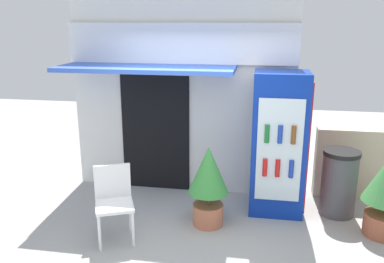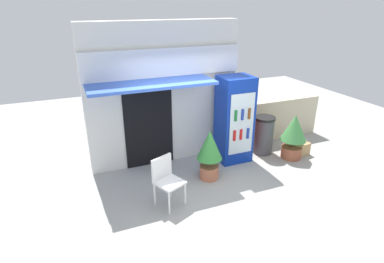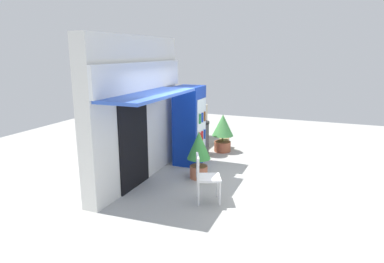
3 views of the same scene
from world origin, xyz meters
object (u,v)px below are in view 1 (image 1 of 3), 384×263
(drink_cooler, at_px, (279,144))
(plastic_chair, at_px, (114,197))
(trash_bin, at_px, (339,182))
(potted_plant_near_shop, at_px, (208,179))

(drink_cooler, height_order, plastic_chair, drink_cooler)
(plastic_chair, bearing_deg, trash_bin, 21.57)
(drink_cooler, relative_size, plastic_chair, 2.15)
(trash_bin, bearing_deg, potted_plant_near_shop, -160.77)
(drink_cooler, height_order, potted_plant_near_shop, drink_cooler)
(trash_bin, bearing_deg, drink_cooler, -178.57)
(drink_cooler, xyz_separation_m, trash_bin, (0.85, 0.02, -0.53))
(drink_cooler, distance_m, trash_bin, 1.00)
(plastic_chair, distance_m, trash_bin, 3.07)
(plastic_chair, xyz_separation_m, potted_plant_near_shop, (1.11, 0.52, 0.10))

